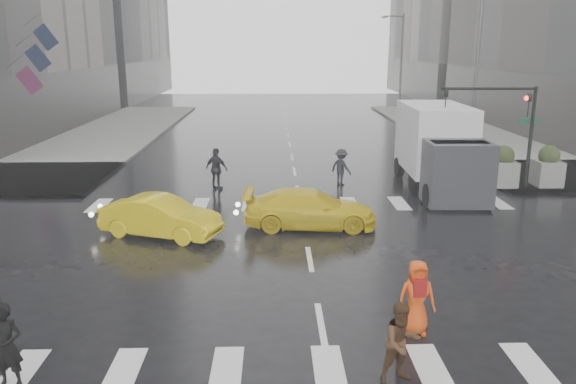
{
  "coord_description": "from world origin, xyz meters",
  "views": [
    {
      "loc": [
        -1.06,
        -15.59,
        6.12
      ],
      "look_at": [
        -0.59,
        2.0,
        1.54
      ],
      "focal_mm": 35.0,
      "sensor_mm": 36.0,
      "label": 1
    }
  ],
  "objects_px": {
    "pedestrian_brown": "(402,343)",
    "box_truck": "(440,147)",
    "traffic_signal_pole": "(510,117)",
    "taxi_mid": "(161,217)",
    "pedestrian_orange": "(417,297)"
  },
  "relations": [
    {
      "from": "pedestrian_brown",
      "to": "box_truck",
      "type": "distance_m",
      "value": 15.17
    },
    {
      "from": "traffic_signal_pole",
      "to": "taxi_mid",
      "type": "xyz_separation_m",
      "value": [
        -13.81,
        -5.77,
        -2.56
      ]
    },
    {
      "from": "pedestrian_brown",
      "to": "box_truck",
      "type": "height_order",
      "value": "box_truck"
    },
    {
      "from": "pedestrian_brown",
      "to": "pedestrian_orange",
      "type": "relative_size",
      "value": 0.95
    },
    {
      "from": "pedestrian_orange",
      "to": "box_truck",
      "type": "relative_size",
      "value": 0.25
    },
    {
      "from": "pedestrian_orange",
      "to": "taxi_mid",
      "type": "xyz_separation_m",
      "value": [
        -6.83,
        6.71,
        -0.19
      ]
    },
    {
      "from": "pedestrian_brown",
      "to": "box_truck",
      "type": "bearing_deg",
      "value": 53.5
    },
    {
      "from": "taxi_mid",
      "to": "traffic_signal_pole",
      "type": "bearing_deg",
      "value": -47.5
    },
    {
      "from": "taxi_mid",
      "to": "box_truck",
      "type": "xyz_separation_m",
      "value": [
        10.92,
        5.81,
        1.28
      ]
    },
    {
      "from": "pedestrian_orange",
      "to": "taxi_mid",
      "type": "distance_m",
      "value": 9.58
    },
    {
      "from": "traffic_signal_pole",
      "to": "box_truck",
      "type": "bearing_deg",
      "value": 179.25
    },
    {
      "from": "traffic_signal_pole",
      "to": "taxi_mid",
      "type": "height_order",
      "value": "traffic_signal_pole"
    },
    {
      "from": "pedestrian_brown",
      "to": "taxi_mid",
      "type": "bearing_deg",
      "value": 107.68
    },
    {
      "from": "pedestrian_brown",
      "to": "box_truck",
      "type": "relative_size",
      "value": 0.23
    },
    {
      "from": "pedestrian_brown",
      "to": "taxi_mid",
      "type": "distance_m",
      "value": 10.49
    }
  ]
}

